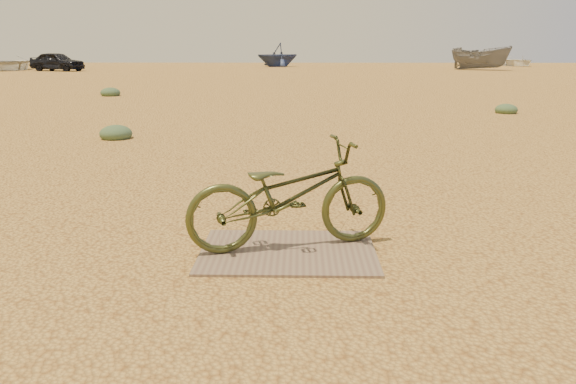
{
  "coord_description": "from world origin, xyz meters",
  "views": [
    {
      "loc": [
        0.37,
        -3.98,
        1.68
      ],
      "look_at": [
        0.28,
        0.46,
        0.53
      ],
      "focal_mm": 35.0,
      "sensor_mm": 36.0,
      "label": 1
    }
  ],
  "objects_px": {
    "boat_near_left": "(9,63)",
    "boat_mid_right": "(480,58)",
    "bicycle": "(290,195)",
    "boat_far_right": "(516,61)",
    "car": "(57,61)",
    "boat_far_left": "(278,55)",
    "plywood_board": "(288,252)"
  },
  "relations": [
    {
      "from": "bicycle",
      "to": "boat_far_left",
      "type": "height_order",
      "value": "boat_far_left"
    },
    {
      "from": "boat_near_left",
      "to": "plywood_board",
      "type": "bearing_deg",
      "value": -70.52
    },
    {
      "from": "bicycle",
      "to": "boat_far_right",
      "type": "xyz_separation_m",
      "value": [
        19.77,
        48.29,
        -0.02
      ]
    },
    {
      "from": "boat_mid_right",
      "to": "boat_far_right",
      "type": "relative_size",
      "value": 1.04
    },
    {
      "from": "plywood_board",
      "to": "boat_mid_right",
      "type": "bearing_deg",
      "value": 70.8
    },
    {
      "from": "plywood_board",
      "to": "car",
      "type": "height_order",
      "value": "car"
    },
    {
      "from": "boat_far_left",
      "to": "boat_near_left",
      "type": "bearing_deg",
      "value": -99.92
    },
    {
      "from": "boat_near_left",
      "to": "boat_far_right",
      "type": "distance_m",
      "value": 42.72
    },
    {
      "from": "plywood_board",
      "to": "boat_far_left",
      "type": "distance_m",
      "value": 46.28
    },
    {
      "from": "car",
      "to": "boat_far_left",
      "type": "bearing_deg",
      "value": -42.14
    },
    {
      "from": "car",
      "to": "boat_far_left",
      "type": "xyz_separation_m",
      "value": [
        15.59,
        9.45,
        0.36
      ]
    },
    {
      "from": "plywood_board",
      "to": "boat_mid_right",
      "type": "distance_m",
      "value": 41.58
    },
    {
      "from": "boat_near_left",
      "to": "boat_mid_right",
      "type": "distance_m",
      "value": 35.38
    },
    {
      "from": "boat_far_left",
      "to": "boat_mid_right",
      "type": "bearing_deg",
      "value": 33.6
    },
    {
      "from": "bicycle",
      "to": "boat_far_left",
      "type": "xyz_separation_m",
      "value": [
        -1.91,
        46.13,
        0.55
      ]
    },
    {
      "from": "boat_mid_right",
      "to": "boat_near_left",
      "type": "bearing_deg",
      "value": 129.21
    },
    {
      "from": "boat_far_right",
      "to": "plywood_board",
      "type": "bearing_deg",
      "value": -121.66
    },
    {
      "from": "car",
      "to": "boat_far_right",
      "type": "height_order",
      "value": "car"
    },
    {
      "from": "bicycle",
      "to": "boat_far_left",
      "type": "relative_size",
      "value": 0.45
    },
    {
      "from": "plywood_board",
      "to": "boat_far_right",
      "type": "height_order",
      "value": "boat_far_right"
    },
    {
      "from": "boat_far_left",
      "to": "boat_far_right",
      "type": "distance_m",
      "value": 21.79
    },
    {
      "from": "plywood_board",
      "to": "boat_near_left",
      "type": "relative_size",
      "value": 0.28
    },
    {
      "from": "boat_near_left",
      "to": "boat_mid_right",
      "type": "bearing_deg",
      "value": -8.29
    },
    {
      "from": "bicycle",
      "to": "boat_far_right",
      "type": "height_order",
      "value": "bicycle"
    },
    {
      "from": "car",
      "to": "boat_mid_right",
      "type": "height_order",
      "value": "boat_mid_right"
    },
    {
      "from": "boat_near_left",
      "to": "boat_mid_right",
      "type": "relative_size",
      "value": 1.15
    },
    {
      "from": "car",
      "to": "boat_far_right",
      "type": "xyz_separation_m",
      "value": [
        37.27,
        11.6,
        -0.22
      ]
    },
    {
      "from": "boat_far_left",
      "to": "boat_far_right",
      "type": "xyz_separation_m",
      "value": [
        21.68,
        2.15,
        -0.57
      ]
    },
    {
      "from": "boat_mid_right",
      "to": "boat_far_right",
      "type": "bearing_deg",
      "value": 3.54
    },
    {
      "from": "plywood_board",
      "to": "boat_far_right",
      "type": "xyz_separation_m",
      "value": [
        19.78,
        48.38,
        0.45
      ]
    },
    {
      "from": "plywood_board",
      "to": "boat_mid_right",
      "type": "relative_size",
      "value": 0.32
    },
    {
      "from": "boat_near_left",
      "to": "boat_far_left",
      "type": "relative_size",
      "value": 1.34
    }
  ]
}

